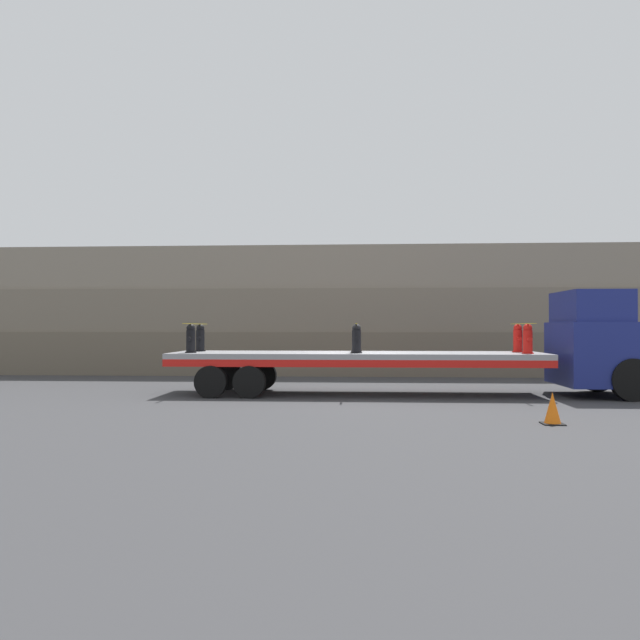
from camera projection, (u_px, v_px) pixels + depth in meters
The scene contains 14 objects.
ground_plane at pixel (357, 394), 17.89m from camera, with size 120.00×120.00×0.00m, color #38383A.
rock_cliff at pixel (357, 311), 25.86m from camera, with size 60.00×3.30×5.20m.
truck_cab at pixel (600, 344), 17.49m from camera, with size 2.25×2.74×2.94m.
flatbed_trailer at pixel (335, 360), 17.94m from camera, with size 10.59×2.54×1.21m.
fire_hydrant_black_near_0 at pixel (191, 339), 17.66m from camera, with size 0.32×0.54×0.82m.
fire_hydrant_black_far_0 at pixel (200, 338), 18.73m from camera, with size 0.32×0.54×0.82m.
fire_hydrant_black_near_1 at pixel (356, 339), 17.38m from camera, with size 0.32×0.54×0.82m.
fire_hydrant_black_far_1 at pixel (357, 338), 18.44m from camera, with size 0.32×0.54×0.82m.
fire_hydrant_red_near_2 at pixel (528, 339), 17.09m from camera, with size 0.32×0.54×0.82m.
fire_hydrant_red_far_2 at pixel (518, 338), 18.16m from camera, with size 0.32×0.54×0.82m.
cargo_strap_rear at pixel (196, 324), 18.20m from camera, with size 0.05×2.63×0.01m.
cargo_strap_middle at pixel (356, 324), 17.92m from camera, with size 0.05×2.63×0.01m.
cargo_strap_front at pixel (523, 324), 17.63m from camera, with size 0.05×2.63×0.01m.
traffic_cone at pixel (552, 409), 12.39m from camera, with size 0.42×0.42×0.64m.
Camera 1 is at (0.05, -17.95, 1.93)m, focal length 35.00 mm.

